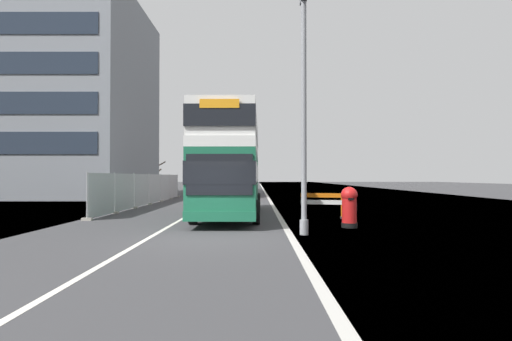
# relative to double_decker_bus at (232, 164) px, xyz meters

# --- Properties ---
(ground) EXTENTS (140.00, 280.00, 0.10)m
(ground) POSITION_rel_double_decker_bus_xyz_m (0.16, -7.22, -2.63)
(ground) COLOR #38383A
(double_decker_bus) EXTENTS (2.95, 11.32, 4.84)m
(double_decker_bus) POSITION_rel_double_decker_bus_xyz_m (0.00, 0.00, 0.00)
(double_decker_bus) COLOR #196042
(double_decker_bus) RESTS_ON ground
(lamppost_foreground) EXTENTS (0.29, 0.70, 8.02)m
(lamppost_foreground) POSITION_rel_double_decker_bus_xyz_m (2.82, -6.39, 1.20)
(lamppost_foreground) COLOR gray
(lamppost_foreground) RESTS_ON ground
(red_pillar_postbox) EXTENTS (0.62, 0.62, 1.55)m
(red_pillar_postbox) POSITION_rel_double_decker_bus_xyz_m (4.77, -4.45, -1.73)
(red_pillar_postbox) COLOR black
(red_pillar_postbox) RESTS_ON ground
(roadworks_barrier) EXTENTS (1.98, 0.85, 1.16)m
(roadworks_barrier) POSITION_rel_double_decker_bus_xyz_m (4.32, -0.93, -1.83)
(roadworks_barrier) COLOR orange
(roadworks_barrier) RESTS_ON ground
(construction_site_fence) EXTENTS (0.44, 20.60, 2.15)m
(construction_site_fence) POSITION_rel_double_decker_bus_xyz_m (-6.21, 8.13, -1.55)
(construction_site_fence) COLOR #A8AAAD
(construction_site_fence) RESTS_ON ground
(car_oncoming_near) EXTENTS (1.96, 4.43, 2.25)m
(car_oncoming_near) POSITION_rel_double_decker_bus_xyz_m (-0.04, 18.56, -1.52)
(car_oncoming_near) COLOR maroon
(car_oncoming_near) RESTS_ON ground
(car_receding_mid) EXTENTS (1.92, 3.98, 1.99)m
(car_receding_mid) POSITION_rel_double_decker_bus_xyz_m (0.28, 26.89, -1.64)
(car_receding_mid) COLOR gray
(car_receding_mid) RESTS_ON ground
(car_receding_far) EXTENTS (2.09, 4.24, 2.35)m
(car_receding_far) POSITION_rel_double_decker_bus_xyz_m (-3.21, 33.74, -1.48)
(car_receding_far) COLOR black
(car_receding_far) RESTS_ON ground
(car_far_side) EXTENTS (2.09, 4.05, 2.09)m
(car_far_side) POSITION_rel_double_decker_bus_xyz_m (0.21, 40.62, -1.60)
(car_far_side) COLOR gray
(car_far_side) RESTS_ON ground
(bare_tree_far_verge_near) EXTENTS (2.13, 3.16, 5.13)m
(bare_tree_far_verge_near) POSITION_rel_double_decker_bus_xyz_m (-16.02, 34.17, 0.14)
(bare_tree_far_verge_near) COLOR #4C3D2D
(bare_tree_far_verge_near) RESTS_ON ground
(bare_tree_far_verge_mid) EXTENTS (3.26, 2.95, 4.87)m
(bare_tree_far_verge_mid) POSITION_rel_double_decker_bus_xyz_m (-11.78, 30.16, -0.31)
(bare_tree_far_verge_mid) COLOR #4C3D2D
(bare_tree_far_verge_mid) RESTS_ON ground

